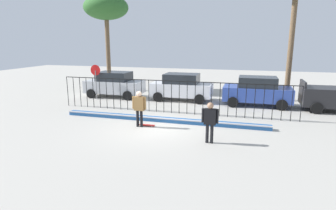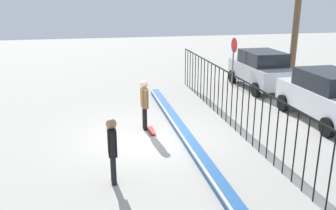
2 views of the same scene
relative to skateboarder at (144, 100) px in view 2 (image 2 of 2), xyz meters
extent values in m
plane|color=#ADA89E|center=(0.79, -0.02, -1.07)|extent=(60.00, 60.00, 0.00)
cube|color=#235699|center=(0.79, 1.18, -0.96)|extent=(11.00, 0.36, 0.22)
cylinder|color=#B2B2B7|center=(0.79, 1.00, -0.85)|extent=(11.00, 0.09, 0.09)
cylinder|color=black|center=(-6.21, 3.10, -0.11)|extent=(0.04, 0.04, 1.92)
cylinder|color=black|center=(-5.74, 3.10, -0.11)|extent=(0.04, 0.04, 1.92)
cylinder|color=black|center=(-5.27, 3.10, -0.11)|extent=(0.04, 0.04, 1.92)
cylinder|color=black|center=(-4.81, 3.10, -0.11)|extent=(0.04, 0.04, 1.92)
cylinder|color=black|center=(-4.34, 3.10, -0.11)|extent=(0.04, 0.04, 1.92)
cylinder|color=black|center=(-3.87, 3.10, -0.11)|extent=(0.04, 0.04, 1.92)
cylinder|color=black|center=(-3.41, 3.10, -0.11)|extent=(0.04, 0.04, 1.92)
cylinder|color=black|center=(-2.94, 3.10, -0.11)|extent=(0.04, 0.04, 1.92)
cylinder|color=black|center=(-2.47, 3.10, -0.11)|extent=(0.04, 0.04, 1.92)
cylinder|color=black|center=(-2.01, 3.10, -0.11)|extent=(0.04, 0.04, 1.92)
cylinder|color=black|center=(-1.54, 3.10, -0.11)|extent=(0.04, 0.04, 1.92)
cylinder|color=black|center=(-1.07, 3.10, -0.11)|extent=(0.04, 0.04, 1.92)
cylinder|color=black|center=(-0.61, 3.10, -0.11)|extent=(0.04, 0.04, 1.92)
cylinder|color=black|center=(-0.14, 3.10, -0.11)|extent=(0.04, 0.04, 1.92)
cylinder|color=black|center=(0.33, 3.10, -0.11)|extent=(0.04, 0.04, 1.92)
cylinder|color=black|center=(0.79, 3.10, -0.11)|extent=(0.04, 0.04, 1.92)
cylinder|color=black|center=(1.26, 3.10, -0.11)|extent=(0.04, 0.04, 1.92)
cylinder|color=black|center=(1.73, 3.10, -0.11)|extent=(0.04, 0.04, 1.92)
cylinder|color=black|center=(2.19, 3.10, -0.11)|extent=(0.04, 0.04, 1.92)
cylinder|color=black|center=(2.66, 3.10, -0.11)|extent=(0.04, 0.04, 1.92)
cylinder|color=black|center=(3.13, 3.10, -0.11)|extent=(0.04, 0.04, 1.92)
cylinder|color=black|center=(3.59, 3.10, -0.11)|extent=(0.04, 0.04, 1.92)
cylinder|color=black|center=(4.06, 3.10, -0.11)|extent=(0.04, 0.04, 1.92)
cylinder|color=black|center=(4.53, 3.10, -0.11)|extent=(0.04, 0.04, 1.92)
cylinder|color=black|center=(4.99, 3.10, -0.11)|extent=(0.04, 0.04, 1.92)
cylinder|color=black|center=(5.46, 3.10, -0.11)|extent=(0.04, 0.04, 1.92)
cylinder|color=black|center=(5.93, 3.10, -0.11)|extent=(0.04, 0.04, 1.92)
cube|color=black|center=(0.79, 3.10, 0.83)|extent=(14.00, 0.04, 0.04)
cylinder|color=black|center=(-0.10, 0.00, -0.66)|extent=(0.14, 0.14, 0.83)
cylinder|color=black|center=(0.10, 0.00, -0.66)|extent=(0.14, 0.14, 0.83)
cube|color=olive|center=(0.00, 0.00, 0.10)|extent=(0.51, 0.22, 0.69)
sphere|color=beige|center=(0.00, 0.00, 0.58)|extent=(0.27, 0.27, 0.27)
cylinder|color=olive|center=(-0.31, 0.00, 0.14)|extent=(0.11, 0.11, 0.61)
cylinder|color=olive|center=(0.31, 0.00, 0.14)|extent=(0.11, 0.11, 0.61)
cube|color=#A51E19|center=(0.33, 0.17, -1.01)|extent=(0.80, 0.20, 0.02)
cylinder|color=silver|center=(0.60, 0.25, -1.05)|extent=(0.05, 0.03, 0.05)
cylinder|color=silver|center=(0.60, 0.10, -1.05)|extent=(0.05, 0.03, 0.05)
cylinder|color=silver|center=(0.06, 0.25, -1.05)|extent=(0.05, 0.03, 0.05)
cylinder|color=silver|center=(0.06, 0.10, -1.05)|extent=(0.05, 0.03, 0.05)
cylinder|color=black|center=(3.54, -1.34, -0.67)|extent=(0.13, 0.13, 0.80)
cylinder|color=black|center=(3.73, -1.34, -0.67)|extent=(0.13, 0.13, 0.80)
cube|color=black|center=(3.63, -1.34, 0.06)|extent=(0.49, 0.21, 0.66)
sphere|color=#A87A5B|center=(3.63, -1.34, 0.52)|extent=(0.26, 0.26, 0.26)
cylinder|color=black|center=(3.34, -1.34, 0.10)|extent=(0.10, 0.10, 0.59)
cylinder|color=black|center=(3.93, -1.34, 0.10)|extent=(0.10, 0.10, 0.59)
cube|color=#B7BABF|center=(-4.63, 6.68, -0.28)|extent=(4.30, 1.90, 0.90)
cube|color=#1E2328|center=(-4.63, 6.68, 0.50)|extent=(2.37, 1.71, 0.66)
cylinder|color=black|center=(-3.16, 7.63, -0.73)|extent=(0.68, 0.22, 0.68)
cylinder|color=black|center=(-3.16, 5.73, -0.73)|extent=(0.68, 0.22, 0.68)
cylinder|color=black|center=(-6.09, 7.63, -0.73)|extent=(0.68, 0.22, 0.68)
cylinder|color=black|center=(-6.09, 5.73, -0.73)|extent=(0.68, 0.22, 0.68)
cube|color=silver|center=(0.52, 6.83, -0.28)|extent=(4.30, 1.90, 0.90)
cube|color=#1E2328|center=(0.52, 6.83, 0.50)|extent=(2.37, 1.71, 0.66)
cylinder|color=black|center=(1.98, 5.88, -0.73)|extent=(0.68, 0.22, 0.68)
cylinder|color=black|center=(-0.94, 7.78, -0.73)|extent=(0.68, 0.22, 0.68)
cylinder|color=black|center=(-0.94, 5.88, -0.73)|extent=(0.68, 0.22, 0.68)
cylinder|color=slate|center=(-5.48, 5.45, -0.02)|extent=(0.07, 0.07, 2.10)
cylinder|color=red|center=(-5.48, 5.47, 1.05)|extent=(0.76, 0.02, 0.76)
cylinder|color=brown|center=(-6.50, 9.47, 1.84)|extent=(0.36, 0.36, 5.83)
camera|label=1|loc=(5.03, -12.57, 3.09)|focal=30.27mm
camera|label=2|loc=(11.92, -1.70, 3.50)|focal=38.54mm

